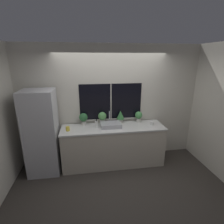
{
  "coord_description": "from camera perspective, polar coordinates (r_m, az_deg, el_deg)",
  "views": [
    {
      "loc": [
        -0.58,
        -3.26,
        2.39
      ],
      "look_at": [
        -0.03,
        0.31,
        1.27
      ],
      "focal_mm": 28.0,
      "sensor_mm": 36.0,
      "label": 1
    }
  ],
  "objects": [
    {
      "name": "potted_plant_center_left",
      "position": [
        4.04,
        -3.2,
        -1.65
      ],
      "size": [
        0.19,
        0.19,
        0.28
      ],
      "color": "silver",
      "rests_on": "counter"
    },
    {
      "name": "potted_plant_far_left",
      "position": [
        4.03,
        -9.32,
        -1.94
      ],
      "size": [
        0.19,
        0.19,
        0.28
      ],
      "color": "silver",
      "rests_on": "counter"
    },
    {
      "name": "sink",
      "position": [
        3.9,
        -0.44,
        -4.21
      ],
      "size": [
        0.45,
        0.38,
        0.31
      ],
      "color": "#ADADB2",
      "rests_on": "counter"
    },
    {
      "name": "ground_plane",
      "position": [
        4.09,
        1.1,
        -18.58
      ],
      "size": [
        14.0,
        14.0,
        0.0
      ],
      "primitive_type": "plane",
      "color": "#38332D"
    },
    {
      "name": "mug_white",
      "position": [
        4.12,
        12.82,
        -3.53
      ],
      "size": [
        0.08,
        0.08,
        0.08
      ],
      "color": "white",
      "rests_on": "counter"
    },
    {
      "name": "refrigerator",
      "position": [
        3.94,
        -21.93,
        -6.32
      ],
      "size": [
        0.63,
        0.63,
        1.8
      ],
      "color": "#B7B7BC",
      "rests_on": "ground_plane"
    },
    {
      "name": "soap_bottle",
      "position": [
        3.87,
        -5.09,
        -3.94
      ],
      "size": [
        0.05,
        0.05,
        0.19
      ],
      "color": "white",
      "rests_on": "counter"
    },
    {
      "name": "wall_right",
      "position": [
        5.57,
        20.42,
        5.38
      ],
      "size": [
        0.06,
        7.0,
        2.7
      ],
      "color": "beige",
      "rests_on": "ground_plane"
    },
    {
      "name": "counter",
      "position": [
        4.1,
        0.39,
        -10.84
      ],
      "size": [
        2.3,
        0.64,
        0.92
      ],
      "color": "beige",
      "rests_on": "ground_plane"
    },
    {
      "name": "potted_plant_center_right",
      "position": [
        4.1,
        2.76,
        -1.25
      ],
      "size": [
        0.18,
        0.18,
        0.3
      ],
      "color": "silver",
      "rests_on": "counter"
    },
    {
      "name": "potted_plant_far_right",
      "position": [
        4.22,
        8.67,
        -1.27
      ],
      "size": [
        0.17,
        0.17,
        0.26
      ],
      "color": "silver",
      "rests_on": "counter"
    },
    {
      "name": "wall_left",
      "position": [
        5.11,
        -26.08,
        3.72
      ],
      "size": [
        0.06,
        7.0,
        2.7
      ],
      "color": "beige",
      "rests_on": "ground_plane"
    },
    {
      "name": "wall_back",
      "position": [
        4.13,
        -0.42,
        2.62
      ],
      "size": [
        8.0,
        0.09,
        2.7
      ],
      "color": "beige",
      "rests_on": "ground_plane"
    },
    {
      "name": "mug_yellow",
      "position": [
        3.8,
        -14.26,
        -5.33
      ],
      "size": [
        0.08,
        0.08,
        0.09
      ],
      "color": "gold",
      "rests_on": "counter"
    }
  ]
}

